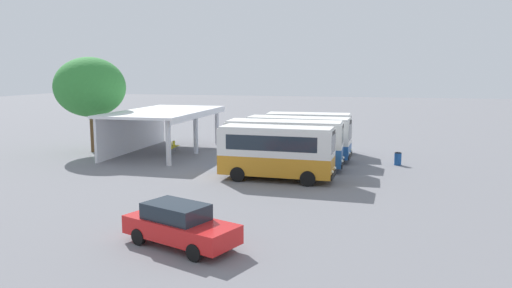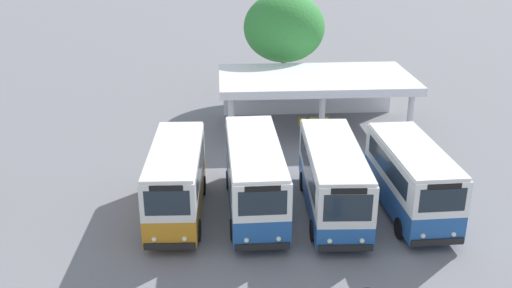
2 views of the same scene
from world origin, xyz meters
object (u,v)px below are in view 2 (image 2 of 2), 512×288
at_px(waiting_chair_second_from_end, 314,123).
at_px(city_bus_fourth_amber, 411,177).
at_px(waiting_chair_middle_seat, 325,123).
at_px(waiting_chair_end_by_column, 302,124).
at_px(city_bus_second_in_row, 255,175).
at_px(city_bus_nearest_orange, 176,179).
at_px(city_bus_middle_cream, 333,177).

bearing_deg(waiting_chair_second_from_end, city_bus_fourth_amber, -76.30).
bearing_deg(waiting_chair_middle_seat, waiting_chair_end_by_column, -176.74).
height_order(city_bus_second_in_row, waiting_chair_end_by_column, city_bus_second_in_row).
bearing_deg(city_bus_fourth_amber, city_bus_second_in_row, 174.78).
height_order(city_bus_nearest_orange, waiting_chair_middle_seat, city_bus_nearest_orange).
bearing_deg(city_bus_second_in_row, waiting_chair_end_by_column, 70.24).
bearing_deg(waiting_chair_second_from_end, city_bus_nearest_orange, -127.13).
bearing_deg(waiting_chair_second_from_end, city_bus_middle_cream, -94.66).
xyz_separation_m(city_bus_nearest_orange, waiting_chair_second_from_end, (7.75, 10.24, -1.28)).
height_order(waiting_chair_end_by_column, waiting_chair_second_from_end, same).
height_order(waiting_chair_second_from_end, waiting_chair_middle_seat, same).
relative_size(city_bus_nearest_orange, city_bus_second_in_row, 0.89).
bearing_deg(waiting_chair_end_by_column, city_bus_nearest_orange, -124.66).
height_order(city_bus_middle_cream, waiting_chair_end_by_column, city_bus_middle_cream).
relative_size(city_bus_second_in_row, city_bus_fourth_amber, 1.15).
height_order(city_bus_nearest_orange, city_bus_fourth_amber, city_bus_nearest_orange).
relative_size(waiting_chair_second_from_end, waiting_chair_middle_seat, 1.00).
xyz_separation_m(city_bus_second_in_row, waiting_chair_middle_seat, (5.02, 10.06, -1.28)).
relative_size(city_bus_middle_cream, waiting_chair_second_from_end, 9.04).
bearing_deg(waiting_chair_middle_seat, city_bus_fourth_amber, -79.99).
relative_size(city_bus_middle_cream, waiting_chair_end_by_column, 9.04).
bearing_deg(waiting_chair_end_by_column, waiting_chair_second_from_end, 4.83).
bearing_deg(city_bus_middle_cream, waiting_chair_middle_seat, 81.48).
xyz_separation_m(city_bus_fourth_amber, waiting_chair_middle_seat, (-1.89, 10.69, -1.24)).
bearing_deg(city_bus_fourth_amber, waiting_chair_middle_seat, 100.01).
height_order(city_bus_second_in_row, waiting_chair_second_from_end, city_bus_second_in_row).
bearing_deg(city_bus_middle_cream, waiting_chair_end_by_column, 89.25).
bearing_deg(city_bus_nearest_orange, waiting_chair_second_from_end, 52.87).
distance_m(city_bus_nearest_orange, waiting_chair_middle_seat, 13.37).
xyz_separation_m(city_bus_second_in_row, city_bus_fourth_amber, (6.90, -0.63, -0.04)).
relative_size(city_bus_nearest_orange, waiting_chair_middle_seat, 8.12).
bearing_deg(city_bus_second_in_row, waiting_chair_second_from_end, 66.82).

